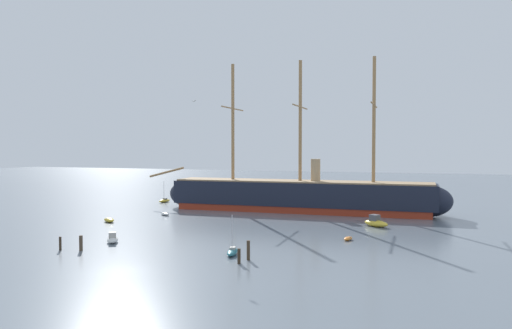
% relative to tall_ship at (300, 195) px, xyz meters
% --- Properties ---
extents(ground_plane, '(400.00, 400.00, 0.00)m').
position_rel_tall_ship_xyz_m(ground_plane, '(-5.39, -48.64, -3.03)').
color(ground_plane, slate).
extents(tall_ship, '(57.89, 12.17, 27.85)m').
position_rel_tall_ship_xyz_m(tall_ship, '(0.00, 0.00, 0.00)').
color(tall_ship, maroon).
rests_on(tall_ship, ground).
extents(motorboat_foreground_left, '(2.89, 3.41, 1.35)m').
position_rel_tall_ship_xyz_m(motorboat_foreground_left, '(-14.75, -36.81, -2.56)').
color(motorboat_foreground_left, silver).
rests_on(motorboat_foreground_left, ground).
extents(sailboat_foreground_right, '(1.74, 3.59, 4.49)m').
position_rel_tall_ship_xyz_m(sailboat_foreground_right, '(2.09, -38.47, -2.66)').
color(sailboat_foreground_right, '#236670').
rests_on(sailboat_foreground_right, ground).
extents(dinghy_mid_left, '(3.11, 2.72, 0.69)m').
position_rel_tall_ship_xyz_m(dinghy_mid_left, '(-25.55, -22.54, -2.69)').
color(dinghy_mid_left, gold).
rests_on(dinghy_mid_left, ground).
extents(dinghy_mid_right, '(1.24, 2.07, 0.46)m').
position_rel_tall_ship_xyz_m(dinghy_mid_right, '(12.83, -25.48, -2.80)').
color(dinghy_mid_right, orange).
rests_on(dinghy_mid_right, ground).
extents(dinghy_alongside_bow, '(2.46, 2.00, 0.54)m').
position_rel_tall_ship_xyz_m(dinghy_alongside_bow, '(-20.99, -12.81, -2.76)').
color(dinghy_alongside_bow, silver).
rests_on(dinghy_alongside_bow, ground).
extents(motorboat_alongside_stern, '(4.48, 3.91, 1.78)m').
position_rel_tall_ship_xyz_m(motorboat_alongside_stern, '(15.05, -13.05, -2.41)').
color(motorboat_alongside_stern, gold).
rests_on(motorboat_alongside_stern, ground).
extents(sailboat_far_left, '(1.50, 3.62, 4.58)m').
position_rel_tall_ship_xyz_m(sailboat_far_left, '(-31.54, 5.46, -2.65)').
color(sailboat_far_left, gold).
rests_on(sailboat_far_left, ground).
extents(motorboat_far_right, '(2.50, 4.40, 1.74)m').
position_rel_tall_ship_xyz_m(motorboat_far_right, '(22.51, 5.18, -2.42)').
color(motorboat_far_right, '#B22D28').
rests_on(motorboat_far_right, ground).
extents(motorboat_distant_centre, '(2.04, 4.81, 2.01)m').
position_rel_tall_ship_xyz_m(motorboat_distant_centre, '(-2.58, 17.29, -2.33)').
color(motorboat_distant_centre, '#7FB2D6').
rests_on(motorboat_distant_centre, ground).
extents(mooring_piling_nearest, '(0.33, 0.33, 1.56)m').
position_rel_tall_ship_xyz_m(mooring_piling_nearest, '(4.29, -42.10, -2.25)').
color(mooring_piling_nearest, '#382B1E').
rests_on(mooring_piling_nearest, ground).
extents(mooring_piling_left_pair, '(0.36, 0.36, 2.08)m').
position_rel_tall_ship_xyz_m(mooring_piling_left_pair, '(4.61, -40.20, -2.00)').
color(mooring_piling_left_pair, '#423323').
rests_on(mooring_piling_left_pair, ground).
extents(mooring_piling_right_pair, '(0.40, 0.40, 1.77)m').
position_rel_tall_ship_xyz_m(mooring_piling_right_pair, '(-15.21, -42.19, -2.15)').
color(mooring_piling_right_pair, '#4C3D2D').
rests_on(mooring_piling_right_pair, ground).
extents(mooring_piling_midwater, '(0.29, 0.29, 1.56)m').
position_rel_tall_ship_xyz_m(mooring_piling_midwater, '(-17.72, -42.68, -2.25)').
color(mooring_piling_midwater, '#382B1E').
rests_on(mooring_piling_midwater, ground).
extents(seagull_in_flight, '(1.09, 0.98, 0.14)m').
position_rel_tall_ship_xyz_m(seagull_in_flight, '(-7.36, -28.89, 15.08)').
color(seagull_in_flight, silver).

